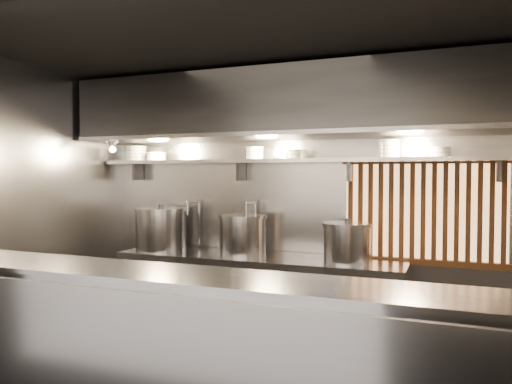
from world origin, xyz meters
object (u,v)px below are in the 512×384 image
Objects in this scene: pendant_bulb at (278,153)px; stock_pot_left at (161,229)px; stock_pot_right at (347,242)px; stock_pot_mid at (243,234)px; heat_lamp at (112,144)px.

stock_pot_left is at bearing -176.24° from pendant_bulb.
stock_pot_mid is at bearing 176.31° from stock_pot_right.
stock_pot_left is 2.08m from stock_pot_right.
heat_lamp reaches higher than stock_pot_left.
stock_pot_left reaches higher than stock_pot_right.
stock_pot_mid is at bearing 12.82° from heat_lamp.
stock_pot_mid is at bearing 3.67° from stock_pot_left.
stock_pot_right is (2.08, -0.01, -0.04)m from stock_pot_left.
stock_pot_left reaches higher than stock_pot_mid.
heat_lamp is at bearing -174.34° from stock_pot_right.
stock_pot_left is (-1.34, -0.09, -0.83)m from pendant_bulb.
stock_pot_left is at bearing 179.73° from stock_pot_right.
pendant_bulb reaches higher than stock_pot_right.
pendant_bulb reaches higher than stock_pot_left.
heat_lamp reaches higher than stock_pot_mid.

